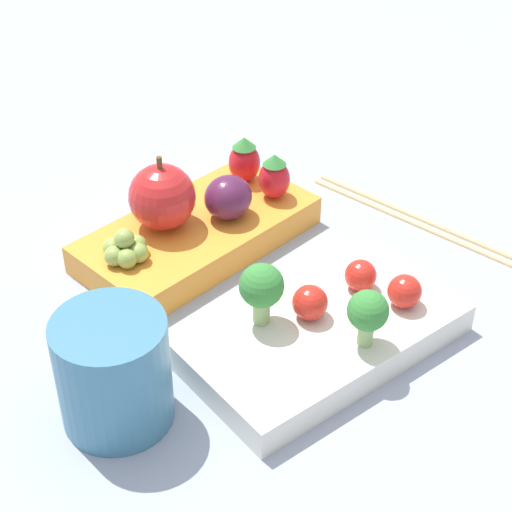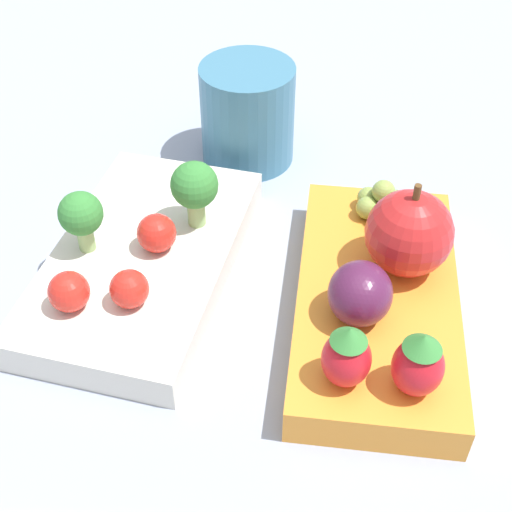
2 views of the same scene
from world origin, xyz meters
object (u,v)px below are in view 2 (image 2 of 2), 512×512
object	(u,v)px
bento_box_fruit	(376,304)
cherry_tomato_2	(129,289)
broccoli_floret_0	(195,187)
cherry_tomato_1	(69,292)
bento_box_savoury	(144,261)
apple	(409,233)
grape_cluster	(382,203)
strawberry_0	(418,364)
drinking_cup	(248,114)
broccoli_floret_1	(81,215)
cherry_tomato_0	(157,233)
strawberry_1	(347,356)
plum	(360,293)

from	to	relation	value
bento_box_fruit	cherry_tomato_2	size ratio (longest dim) A/B	8.50
broccoli_floret_0	cherry_tomato_1	size ratio (longest dim) A/B	1.94
bento_box_savoury	apple	world-z (taller)	apple
cherry_tomato_2	grape_cluster	xyz separation A→B (m)	(0.11, -0.15, -0.00)
cherry_tomato_1	strawberry_0	size ratio (longest dim) A/B	0.59
drinking_cup	broccoli_floret_1	bearing A→B (deg)	152.55
grape_cluster	bento_box_fruit	bearing A→B (deg)	-178.39
cherry_tomato_0	cherry_tomato_1	xyz separation A→B (m)	(-0.06, 0.04, -0.00)
cherry_tomato_0	strawberry_1	distance (m)	0.16
strawberry_0	strawberry_1	bearing A→B (deg)	91.00
cherry_tomato_2	cherry_tomato_0	bearing A→B (deg)	-3.08
cherry_tomato_0	grape_cluster	size ratio (longest dim) A/B	0.69
strawberry_1	apple	bearing A→B (deg)	-17.31
bento_box_fruit	cherry_tomato_1	distance (m)	0.19
cherry_tomato_2	strawberry_0	xyz separation A→B (m)	(-0.04, -0.17, 0.01)
broccoli_floret_1	grape_cluster	bearing A→B (deg)	-70.74
bento_box_fruit	strawberry_0	world-z (taller)	strawberry_0
bento_box_fruit	grape_cluster	size ratio (longest dim) A/B	5.45
apple	bento_box_fruit	bearing A→B (deg)	149.75
grape_cluster	strawberry_1	bearing A→B (deg)	174.76
broccoli_floret_0	strawberry_0	distance (m)	0.19
strawberry_1	cherry_tomato_0	bearing A→B (deg)	55.72
bento_box_savoury	strawberry_1	size ratio (longest dim) A/B	5.04
bento_box_savoury	plum	world-z (taller)	plum
broccoli_floret_1	apple	size ratio (longest dim) A/B	0.68
plum	broccoli_floret_1	bearing A→B (deg)	80.00
cherry_tomato_1	cherry_tomato_2	xyz separation A→B (m)	(0.01, -0.04, -0.00)
bento_box_savoury	apple	bearing A→B (deg)	-86.42
plum	drinking_cup	bearing A→B (deg)	28.39
plum	bento_box_savoury	bearing A→B (deg)	75.60
broccoli_floret_0	grape_cluster	world-z (taller)	broccoli_floret_0
broccoli_floret_0	strawberry_0	xyz separation A→B (m)	(-0.12, -0.15, -0.01)
bento_box_fruit	cherry_tomato_0	bearing A→B (deg)	83.39
grape_cluster	broccoli_floret_0	bearing A→B (deg)	103.17
broccoli_floret_0	drinking_cup	size ratio (longest dim) A/B	0.61
cherry_tomato_2	apple	bearing A→B (deg)	-70.04
bento_box_savoury	grape_cluster	bearing A→B (deg)	-68.45
cherry_tomato_0	cherry_tomato_2	size ratio (longest dim) A/B	1.08
bento_box_fruit	broccoli_floret_0	size ratio (longest dim) A/B	4.20
strawberry_0	drinking_cup	bearing A→B (deg)	29.76
apple	strawberry_0	world-z (taller)	apple
bento_box_savoury	grape_cluster	world-z (taller)	grape_cluster
bento_box_savoury	broccoli_floret_0	size ratio (longest dim) A/B	4.28
strawberry_1	strawberry_0	bearing A→B (deg)	-89.00
bento_box_fruit	broccoli_floret_1	xyz separation A→B (m)	(0.01, 0.19, 0.04)
broccoli_floret_0	cherry_tomato_0	xyz separation A→B (m)	(-0.03, 0.02, -0.02)
bento_box_fruit	apple	distance (m)	0.05
bento_box_savoury	drinking_cup	xyz separation A→B (m)	(0.15, -0.04, 0.03)
cherry_tomato_1	plum	xyz separation A→B (m)	(0.02, -0.17, 0.01)
broccoli_floret_1	bento_box_savoury	bearing A→B (deg)	-81.35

